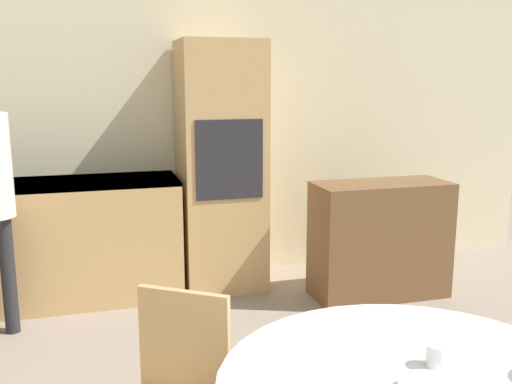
{
  "coord_description": "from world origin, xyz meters",
  "views": [
    {
      "loc": [
        -0.74,
        -0.1,
        1.68
      ],
      "look_at": [
        0.06,
        2.66,
        1.11
      ],
      "focal_mm": 40.0,
      "sensor_mm": 36.0,
      "label": 1
    }
  ],
  "objects": [
    {
      "name": "kitchen_counter",
      "position": [
        -1.29,
        4.29,
        0.48
      ],
      "size": [
        2.34,
        0.6,
        0.93
      ],
      "color": "tan",
      "rests_on": "ground_plane"
    },
    {
      "name": "sideboard",
      "position": [
        1.37,
        3.74,
        0.45
      ],
      "size": [
        1.04,
        0.45,
        0.9
      ],
      "color": "brown",
      "rests_on": "ground_plane"
    },
    {
      "name": "cup",
      "position": [
        0.31,
        1.38,
        0.8
      ],
      "size": [
        0.08,
        0.08,
        0.08
      ],
      "color": "silver",
      "rests_on": "dining_table"
    },
    {
      "name": "wall_back",
      "position": [
        0.0,
        4.64,
        1.3
      ],
      "size": [
        6.63,
        0.05,
        2.6
      ],
      "color": "beige",
      "rests_on": "ground_plane"
    },
    {
      "name": "oven_unit",
      "position": [
        0.24,
        4.3,
        0.99
      ],
      "size": [
        0.64,
        0.59,
        1.97
      ],
      "color": "tan",
      "rests_on": "ground_plane"
    }
  ]
}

